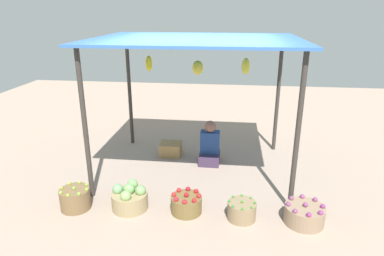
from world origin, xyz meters
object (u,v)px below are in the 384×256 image
at_px(basket_limes, 75,198).
at_px(basket_red_apples, 186,204).
at_px(vendor_person, 210,147).
at_px(basket_green_chilies, 242,210).
at_px(basket_purple_onions, 304,214).
at_px(wooden_crate_near_vendor, 171,149).
at_px(basket_cabbages, 130,198).

xyz_separation_m(basket_limes, basket_red_apples, (1.55, 0.09, -0.02)).
relative_size(vendor_person, basket_limes, 1.88).
distance_m(basket_red_apples, basket_green_chilies, 0.75).
bearing_deg(basket_red_apples, vendor_person, 82.94).
relative_size(basket_purple_onions, wooden_crate_near_vendor, 1.29).
bearing_deg(wooden_crate_near_vendor, basket_cabbages, -97.38).
height_order(basket_limes, basket_green_chilies, basket_limes).
height_order(basket_red_apples, wooden_crate_near_vendor, basket_red_apples).
relative_size(basket_limes, basket_cabbages, 0.82).
height_order(basket_cabbages, wooden_crate_near_vendor, basket_cabbages).
distance_m(vendor_person, basket_purple_onions, 2.18).
relative_size(basket_limes, wooden_crate_near_vendor, 1.05).
distance_m(basket_green_chilies, basket_purple_onions, 0.80).
bearing_deg(vendor_person, basket_purple_onions, -51.69).
xyz_separation_m(basket_limes, basket_green_chilies, (2.29, 0.02, -0.03)).
bearing_deg(wooden_crate_near_vendor, basket_limes, -116.96).
relative_size(basket_red_apples, wooden_crate_near_vendor, 1.07).
bearing_deg(vendor_person, wooden_crate_near_vendor, 163.36).
distance_m(basket_limes, basket_green_chilies, 2.29).
bearing_deg(basket_red_apples, wooden_crate_near_vendor, 106.47).
relative_size(basket_green_chilies, wooden_crate_near_vendor, 0.96).
bearing_deg(basket_red_apples, basket_purple_onions, -2.42).
distance_m(basket_limes, basket_cabbages, 0.76).
bearing_deg(basket_purple_onions, vendor_person, 128.31).
relative_size(vendor_person, basket_cabbages, 1.55).
distance_m(vendor_person, basket_red_apples, 1.66).
bearing_deg(wooden_crate_near_vendor, vendor_person, -16.64).
xyz_separation_m(basket_purple_onions, wooden_crate_near_vendor, (-2.10, 1.93, -0.00)).
relative_size(basket_green_chilies, basket_purple_onions, 0.74).
bearing_deg(basket_cabbages, basket_green_chilies, -2.66).
bearing_deg(vendor_person, basket_red_apples, -97.06).
height_order(basket_limes, basket_red_apples, basket_limes).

